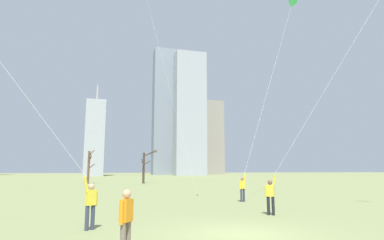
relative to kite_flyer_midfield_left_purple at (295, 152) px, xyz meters
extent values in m
plane|color=#848E56|center=(-4.17, -2.95, -2.92)|extent=(400.00, 400.00, 0.00)
cylinder|color=black|center=(-1.05, 0.79, -2.50)|extent=(0.14, 0.14, 0.85)
cylinder|color=black|center=(-0.88, 0.65, -2.50)|extent=(0.14, 0.14, 0.85)
cube|color=yellow|center=(-0.97, 0.72, -1.80)|extent=(0.39, 0.37, 0.54)
sphere|color=brown|center=(-0.97, 0.72, -1.41)|extent=(0.22, 0.22, 0.22)
cylinder|color=yellow|center=(-1.13, 0.85, -1.83)|extent=(0.09, 0.09, 0.55)
cylinder|color=yellow|center=(-0.80, 0.59, -1.33)|extent=(0.21, 0.20, 0.56)
cylinder|color=silver|center=(2.64, -1.97, 5.73)|extent=(6.90, 5.13, 13.63)
cylinder|color=#33384C|center=(-8.90, -0.88, -2.50)|extent=(0.14, 0.14, 0.85)
cylinder|color=#33384C|center=(-9.09, -0.99, -2.50)|extent=(0.14, 0.14, 0.85)
cube|color=yellow|center=(-8.99, -0.93, -1.80)|extent=(0.39, 0.35, 0.54)
sphere|color=tan|center=(-8.99, -0.93, -1.41)|extent=(0.22, 0.22, 0.22)
cylinder|color=yellow|center=(-8.81, -0.82, -1.83)|extent=(0.09, 0.09, 0.55)
cylinder|color=yellow|center=(-9.17, -1.04, -1.33)|extent=(0.22, 0.18, 0.56)
cylinder|color=#33384C|center=(0.21, 6.74, -2.50)|extent=(0.14, 0.14, 0.85)
cylinder|color=#33384C|center=(0.42, 6.81, -2.50)|extent=(0.14, 0.14, 0.85)
cube|color=yellow|center=(0.32, 6.78, -1.80)|extent=(0.38, 0.29, 0.54)
sphere|color=#9E7051|center=(0.32, 6.78, -1.41)|extent=(0.22, 0.22, 0.22)
cylinder|color=yellow|center=(0.11, 6.71, -1.83)|extent=(0.09, 0.09, 0.55)
cylinder|color=yellow|center=(0.52, 6.84, -1.33)|extent=(0.22, 0.15, 0.56)
cube|color=green|center=(9.87, 14.04, 16.91)|extent=(1.49, 0.58, 1.52)
cylinder|color=black|center=(9.87, 14.04, 16.91)|extent=(0.26, 0.33, 0.97)
cylinder|color=green|center=(9.72, 14.22, 15.25)|extent=(0.02, 0.02, 2.18)
cylinder|color=silver|center=(5.19, 10.44, 7.92)|extent=(9.36, 7.22, 17.99)
cylinder|color=#726656|center=(-7.92, -4.80, -2.50)|extent=(0.14, 0.14, 0.85)
cube|color=orange|center=(-7.98, -4.89, -1.80)|extent=(0.36, 0.39, 0.54)
sphere|color=tan|center=(-7.98, -4.89, -1.41)|extent=(0.22, 0.22, 0.22)
cylinder|color=orange|center=(-7.86, -4.72, -1.83)|extent=(0.09, 0.09, 0.55)
cylinder|color=orange|center=(-8.10, -5.06, -1.83)|extent=(0.09, 0.09, 0.55)
cylinder|color=silver|center=(-4.38, 14.81, 11.18)|extent=(6.34, 4.88, 28.13)
cylinder|color=#3F3833|center=(-1.22, 12.38, -2.88)|extent=(0.10, 0.10, 0.08)
cylinder|color=brown|center=(-11.15, 37.88, -0.46)|extent=(0.35, 0.35, 4.92)
cylinder|color=brown|center=(-11.25, 38.36, 1.63)|extent=(0.32, 1.04, 0.62)
cylinder|color=brown|center=(-10.95, 37.11, 0.76)|extent=(0.56, 1.63, 1.00)
cylinder|color=brown|center=(-10.69, 37.23, -0.32)|extent=(1.06, 1.42, 0.78)
cylinder|color=brown|center=(-10.80, 37.98, 1.79)|extent=(0.86, 0.39, 0.81)
cylinder|color=brown|center=(-10.96, 36.95, 1.27)|extent=(0.52, 1.93, 0.75)
cylinder|color=#423326|center=(-2.90, 36.79, -0.56)|extent=(0.36, 0.36, 4.73)
cylinder|color=#423326|center=(-3.18, 35.94, 0.21)|extent=(0.68, 1.79, 1.27)
cylinder|color=#423326|center=(-1.98, 36.53, 1.74)|extent=(1.95, 0.68, 1.10)
cylinder|color=#423326|center=(-2.39, 36.90, 0.23)|extent=(1.13, 0.39, 0.78)
cylinder|color=#423326|center=(-1.89, 36.74, 1.70)|extent=(2.08, 0.24, 0.86)
cube|color=#9EA3AD|center=(-12.65, 100.21, 9.82)|extent=(6.42, 11.80, 25.47)
cylinder|color=#99999E|center=(-12.65, 100.21, 25.63)|extent=(0.80, 0.80, 6.16)
cube|color=#9EA3AD|center=(20.37, 97.62, 19.89)|extent=(11.24, 7.26, 45.62)
cube|color=gray|center=(14.19, 117.73, 24.00)|extent=(9.21, 7.28, 53.83)
cube|color=gray|center=(37.38, 120.11, 13.49)|extent=(8.28, 5.94, 32.81)
camera|label=1|loc=(-8.49, -12.99, -0.81)|focal=29.40mm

